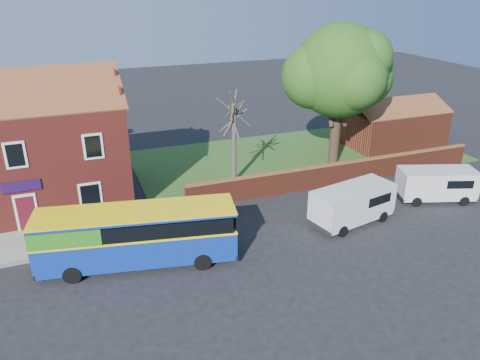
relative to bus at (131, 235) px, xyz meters
name	(u,v)px	position (x,y,z in m)	size (l,w,h in m)	color
ground	(183,277)	(2.02, -2.00, -1.68)	(120.00, 120.00, 0.00)	black
pavement	(29,245)	(-4.98, 3.75, -1.62)	(18.00, 3.50, 0.12)	gray
kerb	(28,261)	(-4.98, 2.00, -1.61)	(18.00, 0.15, 0.14)	slate
grass_strip	(298,156)	(15.02, 11.00, -1.66)	(26.00, 12.00, 0.04)	#426B28
shop_building	(22,152)	(-5.00, 9.50, 1.74)	(12.30, 8.13, 10.50)	maroon
boundary_wall	(339,173)	(15.02, 5.00, -0.86)	(22.00, 0.38, 1.60)	maroon
outbuilding	(392,126)	(24.02, 11.00, -0.07)	(8.20, 5.06, 4.17)	maroon
bus	(131,235)	(0.00, 0.00, 0.00)	(9.94, 4.16, 2.95)	#0E309B
van_near	(353,203)	(12.71, -0.15, -0.43)	(5.38, 3.02, 2.23)	silver
van_far	(437,183)	(19.51, 0.54, -0.50)	(5.13, 3.34, 2.10)	silver
large_tree	(340,73)	(16.96, 8.95, 5.25)	(8.67, 6.86, 10.57)	black
bare_tree	(234,139)	(8.36, 7.99, 1.49)	(2.31, 2.76, 6.17)	#4C4238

